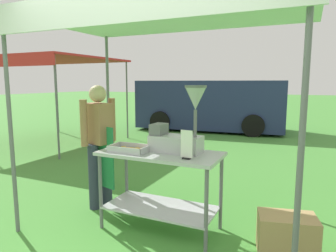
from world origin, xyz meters
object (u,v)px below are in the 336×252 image
menu_sign (187,147)px  van_navy (210,104)px  donut_cart (160,173)px  stall_canopy (164,21)px  donut_fryer (180,130)px  vendor (99,140)px  supply_crate (287,235)px  neighbour_tent (53,61)px  donut_tray (130,150)px

menu_sign → van_navy: van_navy is taller
donut_cart → stall_canopy: bearing=90.0°
donut_fryer → vendor: bearing=173.1°
supply_crate → van_navy: bearing=112.3°
stall_canopy → donut_cart: stall_canopy is taller
neighbour_tent → vendor: bearing=-38.8°
donut_tray → vendor: (-0.67, 0.35, -0.00)m
stall_canopy → supply_crate: 2.48m
vendor → neighbour_tent: neighbour_tent is taller
stall_canopy → donut_cart: 1.65m
donut_tray → supply_crate: bearing=5.2°
menu_sign → van_navy: 7.65m
menu_sign → donut_cart: bearing=156.2°
donut_tray → menu_sign: (0.69, -0.05, 0.11)m
vendor → van_navy: (-0.63, 6.99, -0.03)m
supply_crate → vendor: bearing=175.2°
stall_canopy → menu_sign: 1.35m
donut_tray → van_navy: size_ratio=0.08×
donut_fryer → supply_crate: bearing=-2.6°
donut_tray → supply_crate: 1.81m
donut_cart → donut_fryer: (0.19, 0.09, 0.49)m
menu_sign → van_navy: size_ratio=0.06×
donut_cart → menu_sign: 0.55m
donut_cart → neighbour_tent: 5.91m
stall_canopy → neighbour_tent: stall_canopy is taller
neighbour_tent → donut_tray: bearing=-37.3°
donut_tray → van_navy: (-1.30, 7.34, -0.03)m
donut_tray → vendor: bearing=152.7°
donut_fryer → van_navy: van_navy is taller
vendor → stall_canopy: bearing=-7.5°
donut_tray → vendor: size_ratio=0.26×
donut_tray → supply_crate: donut_tray is taller
stall_canopy → neighbour_tent: bearing=146.5°
donut_fryer → menu_sign: 0.33m
stall_canopy → donut_fryer: size_ratio=4.17×
menu_sign → neighbour_tent: 6.21m
donut_fryer → vendor: donut_fryer is taller
vendor → donut_cart: bearing=-13.0°
van_navy → neighbour_tent: bearing=-127.6°
supply_crate → neighbour_tent: bearing=152.2°
stall_canopy → supply_crate: bearing=-2.8°
menu_sign → vendor: 1.43m
donut_cart → vendor: bearing=167.0°
donut_tray → donut_fryer: bearing=21.5°
stall_canopy → donut_tray: bearing=-146.1°
donut_tray → menu_sign: size_ratio=1.45×
donut_tray → donut_fryer: 0.60m
donut_tray → neighbour_tent: neighbour_tent is taller
neighbour_tent → menu_sign: bearing=-33.7°
supply_crate → van_navy: van_navy is taller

